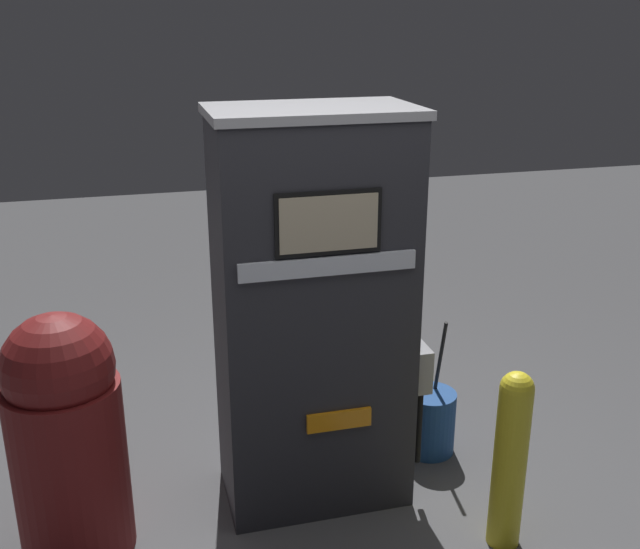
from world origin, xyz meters
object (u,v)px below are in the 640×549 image
Objects in this scene: safety_bollard at (510,455)px; trash_bin at (67,435)px; squeegee_bucket at (430,421)px; gas_pump at (313,314)px.

safety_bollard is 1.92m from trash_bin.
trash_bin reaches higher than squeegee_bucket.
squeegee_bucket is at bearing 14.37° from gas_pump.
gas_pump reaches higher than squeegee_bucket.
gas_pump is at bearing -165.63° from squeegee_bucket.
safety_bollard is at bearing -39.76° from gas_pump.
gas_pump is at bearing 140.24° from safety_bollard.
squeegee_bucket is at bearing 10.20° from trash_bin.
trash_bin is at bearing -172.42° from gas_pump.
squeegee_bucket is at bearing 92.65° from safety_bollard.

